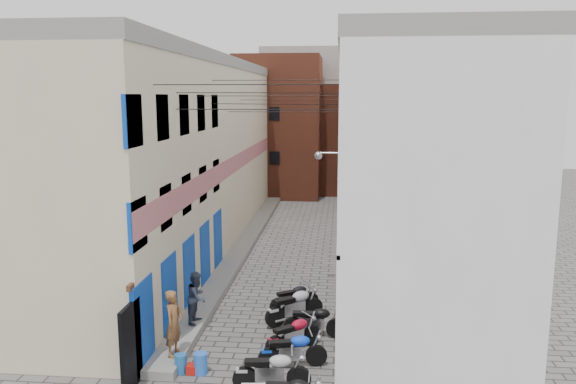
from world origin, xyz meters
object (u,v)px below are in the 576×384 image
(motorcycle_c, at_px, (293,348))
(motorcycle_f, at_px, (295,304))
(water_jug_far, at_px, (181,364))
(person_b, at_px, (197,297))
(motorcycle_g, at_px, (294,297))
(motorcycle_d, at_px, (294,332))
(motorcycle_e, at_px, (314,320))
(water_jug_near, at_px, (201,363))
(motorcycle_b, at_px, (272,369))
(red_crate, at_px, (194,369))
(person_a, at_px, (174,323))

(motorcycle_c, relative_size, motorcycle_f, 0.87)
(motorcycle_c, bearing_deg, water_jug_far, -91.34)
(person_b, bearing_deg, motorcycle_g, -51.98)
(motorcycle_d, xyz_separation_m, motorcycle_f, (-0.14, 1.99, 0.08))
(motorcycle_e, bearing_deg, motorcycle_f, -147.00)
(motorcycle_e, bearing_deg, motorcycle_c, -14.02)
(water_jug_near, bearing_deg, person_b, 106.02)
(motorcycle_b, distance_m, motorcycle_e, 3.34)
(motorcycle_e, height_order, motorcycle_g, motorcycle_e)
(water_jug_near, bearing_deg, motorcycle_e, 41.91)
(motorcycle_d, distance_m, motorcycle_e, 1.10)
(motorcycle_e, xyz_separation_m, motorcycle_g, (-0.77, 1.96, -0.02))
(water_jug_far, bearing_deg, motorcycle_b, -14.69)
(motorcycle_c, xyz_separation_m, red_crate, (-2.55, -0.58, -0.42))
(motorcycle_g, height_order, water_jug_near, motorcycle_g)
(motorcycle_g, bearing_deg, motorcycle_d, -28.74)
(motorcycle_f, bearing_deg, motorcycle_c, -33.89)
(motorcycle_b, bearing_deg, motorcycle_f, 171.17)
(motorcycle_b, relative_size, motorcycle_e, 1.03)
(motorcycle_b, relative_size, red_crate, 5.15)
(motorcycle_c, relative_size, motorcycle_g, 1.02)
(motorcycle_g, xyz_separation_m, person_a, (-2.93, -4.03, 0.63))
(motorcycle_f, distance_m, person_b, 3.11)
(person_a, height_order, person_b, person_a)
(person_b, bearing_deg, water_jug_far, -168.13)
(motorcycle_c, bearing_deg, motorcycle_d, 171.21)
(motorcycle_e, bearing_deg, red_crate, -50.24)
(motorcycle_b, bearing_deg, person_b, -147.16)
(motorcycle_e, bearing_deg, motorcycle_b, -15.95)
(motorcycle_g, xyz_separation_m, water_jug_near, (-2.09, -4.53, -0.25))
(motorcycle_d, bearing_deg, red_crate, -96.44)
(motorcycle_b, xyz_separation_m, red_crate, (-2.14, 0.66, -0.45))
(motorcycle_e, bearing_deg, person_b, -93.57)
(motorcycle_b, xyz_separation_m, motorcycle_c, (0.41, 1.24, -0.03))
(motorcycle_c, distance_m, motorcycle_e, 2.04)
(motorcycle_c, xyz_separation_m, person_b, (-3.17, 2.18, 0.52))
(motorcycle_d, relative_size, person_a, 1.02)
(water_jug_near, relative_size, red_crate, 1.49)
(motorcycle_e, bearing_deg, motorcycle_d, -30.26)
(motorcycle_e, height_order, person_b, person_b)
(person_b, bearing_deg, motorcycle_b, -134.56)
(motorcycle_c, distance_m, water_jug_far, 2.99)
(person_a, bearing_deg, person_b, 8.76)
(motorcycle_d, bearing_deg, water_jug_far, -99.88)
(person_a, bearing_deg, motorcycle_f, -34.12)
(motorcycle_d, bearing_deg, motorcycle_f, 144.64)
(motorcycle_d, relative_size, person_b, 1.15)
(motorcycle_f, bearing_deg, motorcycle_e, -4.36)
(motorcycle_d, height_order, motorcycle_g, motorcycle_d)
(person_b, height_order, water_jug_far, person_b)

